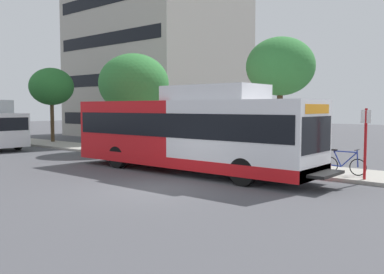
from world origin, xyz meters
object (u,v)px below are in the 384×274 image
object	(u,v)px
street_tree_near_stop	(280,67)
street_tree_mid_block	(134,84)
bus_stop_sign_pole	(365,138)
street_tree_far_block	(51,87)
transit_bus	(188,132)
bicycle_parked	(344,164)

from	to	relation	value
street_tree_near_stop	street_tree_mid_block	xyz separation A→B (m)	(-0.29, 9.95, -0.44)
bus_stop_sign_pole	street_tree_near_stop	bearing A→B (deg)	64.28
street_tree_mid_block	street_tree_far_block	xyz separation A→B (m)	(-0.01, 9.32, 0.10)
street_tree_near_stop	street_tree_far_block	xyz separation A→B (m)	(-0.30, 19.26, -0.34)
bus_stop_sign_pole	street_tree_mid_block	bearing A→B (deg)	82.33
street_tree_mid_block	street_tree_far_block	world-z (taller)	street_tree_mid_block
street_tree_near_stop	bus_stop_sign_pole	bearing A→B (deg)	-115.72
transit_bus	street_tree_mid_block	world-z (taller)	street_tree_mid_block
street_tree_far_block	bicycle_parked	bearing A→B (deg)	-93.24
bicycle_parked	street_tree_near_stop	size ratio (longest dim) A/B	0.30
transit_bus	street_tree_near_stop	distance (m)	5.69
transit_bus	street_tree_far_block	size ratio (longest dim) A/B	2.17
bus_stop_sign_pole	street_tree_near_stop	world-z (taller)	street_tree_near_stop
bus_stop_sign_pole	street_tree_mid_block	xyz separation A→B (m)	(1.97, 14.64, 2.59)
bicycle_parked	street_tree_mid_block	distance (m)	14.19
street_tree_mid_block	street_tree_far_block	size ratio (longest dim) A/B	1.06
street_tree_far_block	street_tree_near_stop	bearing A→B (deg)	-89.11
bicycle_parked	street_tree_far_block	size ratio (longest dim) A/B	0.31
bicycle_parked	bus_stop_sign_pole	bearing A→B (deg)	-123.44
bus_stop_sign_pole	street_tree_mid_block	size ratio (longest dim) A/B	0.44
bus_stop_sign_pole	street_tree_mid_block	distance (m)	15.00
bus_stop_sign_pole	street_tree_mid_block	world-z (taller)	street_tree_mid_block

